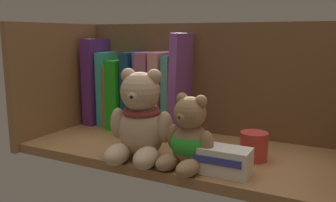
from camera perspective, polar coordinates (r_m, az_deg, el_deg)
name	(u,v)px	position (r cm, az deg, el deg)	size (l,w,h in cm)	color
shelf_board	(184,153)	(79.39, 2.51, -8.23)	(69.13, 28.82, 2.00)	olive
shelf_back_panel	(210,83)	(89.78, 6.65, 2.86)	(71.53, 1.20, 29.26)	brown
shelf_side_panel_left	(59,81)	(96.34, -16.87, 3.00)	(1.60, 31.22, 29.26)	olive
book_0	(100,81)	(102.52, -10.74, 3.16)	(3.22, 12.23, 23.32)	#5E2877
book_1	(109,88)	(100.89, -9.32, 2.07)	(2.10, 9.53, 19.77)	#3FBEAE
book_2	(117,95)	(99.71, -8.16, 1.00)	(1.94, 10.58, 16.30)	#C17347
book_3	(126,93)	(97.78, -6.66, 1.34)	(3.51, 14.74, 17.98)	green
book_4	(137,90)	(95.75, -4.97, 1.79)	(2.48, 12.32, 20.01)	navy
book_5	(145,90)	(94.45, -3.70, 1.70)	(1.60, 9.77, 20.07)	#6669C4
book_6	(154,91)	(93.02, -2.20, 1.60)	(3.17, 14.15, 20.12)	#A25A7D
book_7	(166,92)	(91.42, -0.38, 1.48)	(2.63, 14.01, 20.23)	tan
book_8	(175,94)	(90.24, 1.16, 1.14)	(1.95, 12.16, 19.54)	#549991
book_9	(184,84)	(88.81, 2.55, 2.70)	(1.96, 13.55, 24.83)	#82479D
teddy_bear_larger	(140,121)	(70.89, -4.49, -3.24)	(13.34, 13.80, 18.02)	tan
teddy_bear_smaller	(189,139)	(66.65, 3.40, -6.10)	(10.45, 11.13, 13.94)	#93704C
pillar_candle	(254,146)	(73.46, 13.48, -6.97)	(5.46, 5.46, 5.61)	#C63833
small_product_box	(221,160)	(65.61, 8.45, -9.29)	(10.44, 5.24, 4.83)	silver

